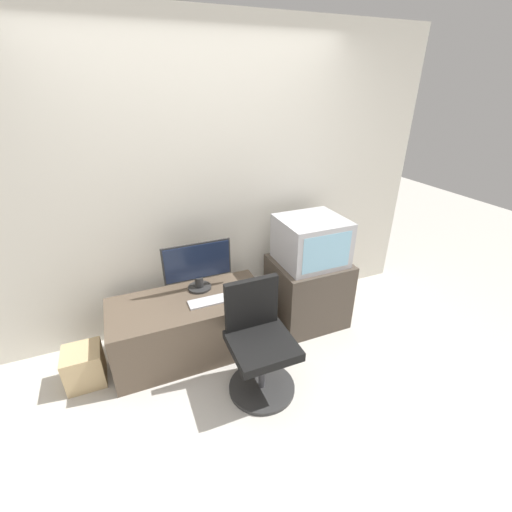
{
  "coord_description": "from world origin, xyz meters",
  "views": [
    {
      "loc": [
        -0.67,
        -1.5,
        2.11
      ],
      "look_at": [
        0.35,
        0.95,
        0.77
      ],
      "focal_mm": 24.0,
      "sensor_mm": 36.0,
      "label": 1
    }
  ],
  "objects_px": {
    "crt_tv": "(311,241)",
    "office_chair": "(259,346)",
    "keyboard": "(211,301)",
    "cardboard_box_lower": "(84,366)",
    "mouse": "(242,295)",
    "main_monitor": "(198,265)"
  },
  "relations": [
    {
      "from": "cardboard_box_lower",
      "to": "mouse",
      "type": "bearing_deg",
      "value": -3.46
    },
    {
      "from": "office_chair",
      "to": "main_monitor",
      "type": "bearing_deg",
      "value": 108.98
    },
    {
      "from": "keyboard",
      "to": "office_chair",
      "type": "distance_m",
      "value": 0.56
    },
    {
      "from": "main_monitor",
      "to": "cardboard_box_lower",
      "type": "relative_size",
      "value": 1.92
    },
    {
      "from": "keyboard",
      "to": "crt_tv",
      "type": "relative_size",
      "value": 0.66
    },
    {
      "from": "crt_tv",
      "to": "mouse",
      "type": "bearing_deg",
      "value": -170.94
    },
    {
      "from": "crt_tv",
      "to": "office_chair",
      "type": "height_order",
      "value": "crt_tv"
    },
    {
      "from": "keyboard",
      "to": "cardboard_box_lower",
      "type": "height_order",
      "value": "keyboard"
    },
    {
      "from": "mouse",
      "to": "crt_tv",
      "type": "bearing_deg",
      "value": 9.06
    },
    {
      "from": "crt_tv",
      "to": "cardboard_box_lower",
      "type": "bearing_deg",
      "value": -179.01
    },
    {
      "from": "mouse",
      "to": "cardboard_box_lower",
      "type": "distance_m",
      "value": 1.34
    },
    {
      "from": "keyboard",
      "to": "cardboard_box_lower",
      "type": "bearing_deg",
      "value": 177.12
    },
    {
      "from": "main_monitor",
      "to": "mouse",
      "type": "bearing_deg",
      "value": -41.43
    },
    {
      "from": "keyboard",
      "to": "cardboard_box_lower",
      "type": "distance_m",
      "value": 1.09
    },
    {
      "from": "keyboard",
      "to": "office_chair",
      "type": "height_order",
      "value": "office_chair"
    },
    {
      "from": "mouse",
      "to": "office_chair",
      "type": "bearing_deg",
      "value": -95.35
    },
    {
      "from": "main_monitor",
      "to": "keyboard",
      "type": "distance_m",
      "value": 0.32
    },
    {
      "from": "main_monitor",
      "to": "office_chair",
      "type": "height_order",
      "value": "main_monitor"
    },
    {
      "from": "crt_tv",
      "to": "main_monitor",
      "type": "bearing_deg",
      "value": 171.53
    },
    {
      "from": "keyboard",
      "to": "office_chair",
      "type": "xyz_separation_m",
      "value": [
        0.21,
        -0.5,
        -0.14
      ]
    },
    {
      "from": "mouse",
      "to": "crt_tv",
      "type": "relative_size",
      "value": 0.12
    },
    {
      "from": "keyboard",
      "to": "crt_tv",
      "type": "distance_m",
      "value": 1.02
    }
  ]
}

